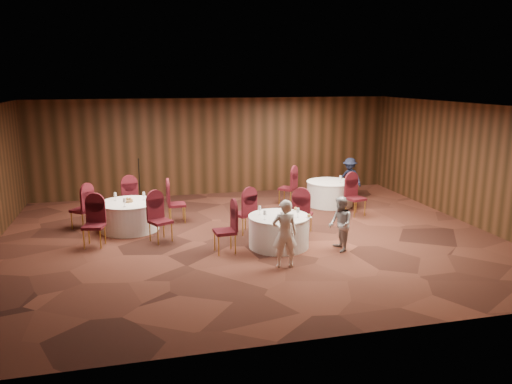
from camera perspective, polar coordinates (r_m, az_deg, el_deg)
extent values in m
plane|color=black|center=(12.33, -0.68, -5.24)|extent=(12.00, 12.00, 0.00)
plane|color=silver|center=(11.73, -0.73, 9.78)|extent=(12.00, 12.00, 0.00)
plane|color=black|center=(16.78, -4.60, 5.20)|extent=(12.00, 0.00, 12.00)
plane|color=black|center=(7.29, 8.28, -5.15)|extent=(12.00, 0.00, 12.00)
plane|color=black|center=(14.50, 23.10, 2.98)|extent=(0.00, 10.00, 10.00)
cylinder|color=white|center=(11.62, 2.63, -4.55)|extent=(1.39, 1.39, 0.72)
cylinder|color=white|center=(11.51, 2.64, -2.81)|extent=(1.42, 1.42, 0.03)
cylinder|color=white|center=(13.26, -14.25, -2.71)|extent=(1.48, 1.48, 0.72)
cylinder|color=white|center=(13.17, -14.34, -1.18)|extent=(1.51, 1.51, 0.03)
cylinder|color=white|center=(15.53, 8.42, -0.18)|extent=(1.40, 1.40, 0.72)
cylinder|color=white|center=(15.45, 8.47, 1.14)|extent=(1.43, 1.43, 0.03)
cylinder|color=silver|center=(11.07, 2.94, -3.36)|extent=(0.06, 0.06, 0.01)
cylinder|color=silver|center=(11.06, 2.94, -3.07)|extent=(0.01, 0.01, 0.11)
cone|color=silver|center=(11.03, 2.95, -2.55)|extent=(0.08, 0.08, 0.10)
cylinder|color=silver|center=(11.43, 4.81, -2.87)|extent=(0.06, 0.06, 0.01)
cylinder|color=silver|center=(11.41, 4.81, -2.59)|extent=(0.01, 0.01, 0.11)
cone|color=silver|center=(11.38, 4.82, -2.08)|extent=(0.08, 0.08, 0.10)
cylinder|color=silver|center=(11.58, 0.41, -2.62)|extent=(0.06, 0.06, 0.01)
cylinder|color=silver|center=(11.56, 0.41, -2.34)|extent=(0.01, 0.01, 0.11)
cone|color=silver|center=(11.53, 0.42, -1.84)|extent=(0.08, 0.08, 0.10)
cylinder|color=silver|center=(11.91, 3.63, -2.20)|extent=(0.06, 0.06, 0.01)
cylinder|color=silver|center=(11.89, 3.63, -1.93)|extent=(0.01, 0.01, 0.11)
cone|color=silver|center=(11.86, 3.64, -1.44)|extent=(0.08, 0.08, 0.10)
cylinder|color=silver|center=(11.19, 1.02, -3.17)|extent=(0.06, 0.06, 0.01)
cylinder|color=silver|center=(11.17, 1.02, -2.89)|extent=(0.01, 0.01, 0.11)
cone|color=silver|center=(11.14, 1.02, -2.37)|extent=(0.08, 0.08, 0.10)
cylinder|color=white|center=(11.05, 3.36, -3.39)|extent=(0.15, 0.15, 0.01)
sphere|color=#9E6B33|center=(11.04, 3.36, -3.19)|extent=(0.08, 0.08, 0.08)
cylinder|color=white|center=(11.42, 6.06, -2.89)|extent=(0.15, 0.15, 0.01)
sphere|color=#9E6B33|center=(11.41, 6.06, -2.69)|extent=(0.08, 0.08, 0.08)
cylinder|color=white|center=(12.00, 4.54, -2.08)|extent=(0.15, 0.15, 0.01)
sphere|color=#9E6B33|center=(11.99, 4.54, -1.89)|extent=(0.08, 0.08, 0.08)
cylinder|color=silver|center=(13.29, -12.68, -0.89)|extent=(0.06, 0.06, 0.01)
cylinder|color=silver|center=(13.28, -12.69, -0.64)|extent=(0.01, 0.01, 0.11)
cone|color=silver|center=(13.26, -12.71, -0.20)|extent=(0.08, 0.08, 0.10)
cylinder|color=silver|center=(13.42, -15.76, -0.93)|extent=(0.06, 0.06, 0.01)
cylinder|color=silver|center=(13.40, -15.77, -0.69)|extent=(0.01, 0.01, 0.11)
cone|color=silver|center=(13.38, -15.80, -0.26)|extent=(0.08, 0.08, 0.10)
cylinder|color=silver|center=(12.73, -14.77, -1.62)|extent=(0.06, 0.06, 0.01)
cylinder|color=silver|center=(12.71, -14.79, -1.36)|extent=(0.01, 0.01, 0.11)
cone|color=silver|center=(12.69, -14.81, -0.90)|extent=(0.08, 0.08, 0.10)
cylinder|color=olive|center=(13.16, -14.35, -0.99)|extent=(0.22, 0.22, 0.06)
sphere|color=#9E6B33|center=(13.17, -14.49, -0.73)|extent=(0.07, 0.07, 0.07)
sphere|color=#9E6B33|center=(13.13, -14.19, -0.75)|extent=(0.07, 0.07, 0.07)
cylinder|color=silver|center=(15.35, 9.61, 1.09)|extent=(0.06, 0.06, 0.01)
cylinder|color=silver|center=(15.34, 9.62, 1.30)|extent=(0.01, 0.01, 0.11)
cone|color=silver|center=(15.32, 9.64, 1.69)|extent=(0.08, 0.08, 0.10)
cylinder|color=black|center=(15.54, -13.03, -1.69)|extent=(0.24, 0.24, 0.02)
cylinder|color=black|center=(15.38, -13.17, 1.01)|extent=(0.02, 0.02, 1.48)
cylinder|color=black|center=(15.30, -13.31, 3.64)|extent=(0.04, 0.12, 0.04)
imported|color=white|center=(10.29, 3.30, -4.78)|extent=(0.56, 0.41, 1.44)
imported|color=#9F9FA4|center=(11.41, 9.61, -3.64)|extent=(0.51, 0.64, 1.25)
imported|color=#161C32|center=(16.60, 10.66, 1.62)|extent=(0.88, 0.97, 1.30)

